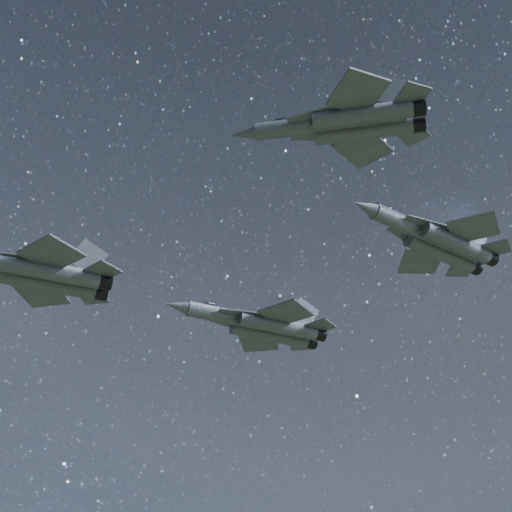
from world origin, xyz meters
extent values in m
cube|color=#384046|center=(-17.47, 6.08, 148.57)|extent=(9.10, 3.19, 1.42)
cylinder|color=#384046|center=(-16.85, 5.08, 148.08)|extent=(9.33, 3.29, 1.70)
cylinder|color=#384046|center=(-17.23, 7.23, 148.08)|extent=(9.33, 3.29, 1.70)
cylinder|color=black|center=(-11.91, 5.97, 148.08)|extent=(1.67, 1.80, 1.57)
cylinder|color=black|center=(-12.29, 8.12, 148.08)|extent=(1.67, 1.80, 1.57)
cube|color=#384046|center=(-20.86, 3.97, 148.49)|extent=(5.69, 1.28, 0.13)
cube|color=#384046|center=(-21.38, 6.87, 148.49)|extent=(5.73, 3.17, 0.13)
cube|color=#384046|center=(-16.60, 2.46, 148.30)|extent=(6.22, 6.26, 0.22)
cube|color=#384046|center=(-17.91, 9.77, 148.30)|extent=(5.60, 5.90, 0.22)
cube|color=#384046|center=(-12.08, 4.49, 148.30)|extent=(3.68, 3.70, 0.16)
cube|color=#384046|center=(-12.97, 9.44, 148.30)|extent=(3.29, 3.42, 0.16)
cube|color=#384046|center=(-13.68, 5.37, 150.15)|extent=(3.80, 0.66, 3.88)
cube|color=#384046|center=(-14.17, 8.06, 150.15)|extent=(3.71, 1.14, 3.88)
cylinder|color=#384046|center=(1.13, 18.70, 152.59)|extent=(8.70, 3.58, 1.79)
cone|color=#384046|center=(-4.26, 17.51, 152.59)|extent=(3.04, 2.17, 1.61)
ellipsoid|color=#1B2031|center=(-0.22, 18.40, 153.45)|extent=(2.93, 1.77, 0.89)
cube|color=#384046|center=(6.97, 19.98, 152.53)|extent=(9.58, 3.71, 1.49)
cylinder|color=#384046|center=(7.67, 18.96, 152.02)|extent=(9.82, 3.83, 1.79)
cylinder|color=#384046|center=(7.17, 21.20, 152.02)|extent=(9.82, 3.83, 1.79)
cylinder|color=black|center=(12.84, 20.09, 152.02)|extent=(1.82, 1.94, 1.66)
cylinder|color=black|center=(12.34, 22.34, 152.02)|extent=(1.82, 1.94, 1.66)
cube|color=#384046|center=(3.49, 17.62, 152.45)|extent=(6.01, 1.41, 0.14)
cube|color=#384046|center=(2.82, 20.66, 152.45)|extent=(5.99, 3.54, 0.14)
cube|color=#384046|center=(8.04, 16.21, 152.25)|extent=(6.58, 6.59, 0.23)
cube|color=#384046|center=(6.36, 23.85, 152.25)|extent=(5.77, 6.12, 0.23)
cube|color=#384046|center=(12.71, 18.53, 152.25)|extent=(3.89, 3.91, 0.17)
cube|color=#384046|center=(11.57, 23.70, 152.25)|extent=(3.39, 3.54, 0.17)
cube|color=#384046|center=(10.99, 19.39, 154.20)|extent=(4.00, 0.73, 4.09)
cube|color=#384046|center=(10.37, 22.20, 154.20)|extent=(3.87, 1.35, 4.09)
cylinder|color=#384046|center=(1.99, -14.38, 151.21)|extent=(6.50, 3.59, 1.36)
cone|color=#384046|center=(-1.91, -12.88, 151.21)|extent=(2.39, 1.89, 1.22)
ellipsoid|color=#1B2031|center=(1.01, -14.01, 151.87)|extent=(2.26, 1.60, 0.67)
cube|color=#384046|center=(6.21, -16.01, 151.17)|extent=(7.13, 3.79, 1.13)
cylinder|color=#384046|center=(6.22, -16.95, 150.78)|extent=(7.31, 3.90, 1.36)
cylinder|color=#384046|center=(6.85, -15.33, 150.78)|extent=(7.31, 3.90, 1.36)
cylinder|color=black|center=(9.96, -18.39, 150.78)|extent=(1.51, 1.58, 1.25)
cylinder|color=black|center=(10.59, -16.77, 150.78)|extent=(1.51, 1.58, 1.25)
cube|color=#384046|center=(3.03, -16.04, 151.11)|extent=(4.35, 3.22, 0.10)
cube|color=#384046|center=(3.87, -13.85, 151.11)|extent=(4.63, 1.74, 0.10)
cube|color=#384046|center=(5.31, -18.84, 150.95)|extent=(3.96, 4.30, 0.17)
cube|color=#384046|center=(7.44, -13.31, 150.95)|extent=(4.98, 4.90, 0.17)
cube|color=#384046|center=(9.23, -19.32, 150.95)|extent=(2.32, 2.46, 0.13)
cube|color=#384046|center=(10.67, -15.59, 150.95)|extent=(2.95, 2.93, 0.13)
cube|color=#384046|center=(8.50, -18.06, 152.43)|extent=(2.79, 1.44, 3.10)
cube|color=#384046|center=(9.29, -16.03, 152.43)|extent=(2.95, 0.99, 3.10)
cylinder|color=#384046|center=(14.78, -3.21, 151.77)|extent=(7.42, 4.32, 1.56)
cone|color=#384046|center=(10.36, -5.08, 151.77)|extent=(2.76, 2.23, 1.40)
ellipsoid|color=#1B2031|center=(13.67, -3.67, 152.52)|extent=(2.60, 1.90, 0.77)
cube|color=#384046|center=(19.56, -1.18, 151.72)|extent=(8.13, 4.58, 1.30)
cylinder|color=#384046|center=(20.32, -1.94, 151.27)|extent=(8.34, 4.71, 1.56)
cylinder|color=#384046|center=(19.54, -0.10, 151.27)|extent=(8.34, 4.71, 1.56)
cylinder|color=black|center=(24.55, -0.14, 151.27)|extent=(1.76, 1.83, 1.44)
cylinder|color=black|center=(23.77, 1.70, 151.27)|extent=(1.76, 1.83, 1.44)
cube|color=#384046|center=(16.96, -3.75, 151.65)|extent=(5.31, 2.15, 0.12)
cube|color=#384046|center=(15.90, -1.26, 151.65)|extent=(4.92, 3.82, 0.12)
cube|color=#384046|center=(21.07, -4.23, 151.47)|extent=(5.70, 5.58, 0.20)
cube|color=#384046|center=(18.42, 2.03, 151.47)|extent=(4.43, 4.84, 0.20)
cube|color=#384046|center=(24.69, -1.50, 151.47)|extent=(3.38, 3.34, 0.15)
cube|color=#384046|center=(22.90, 2.74, 151.47)|extent=(2.59, 2.76, 0.15)
cube|color=#384046|center=(23.09, -1.04, 153.17)|extent=(3.36, 1.24, 3.56)
cube|color=#384046|center=(22.11, 1.26, 153.17)|extent=(3.15, 1.76, 3.56)
camera|label=1|loc=(-8.56, -52.84, 113.32)|focal=50.00mm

